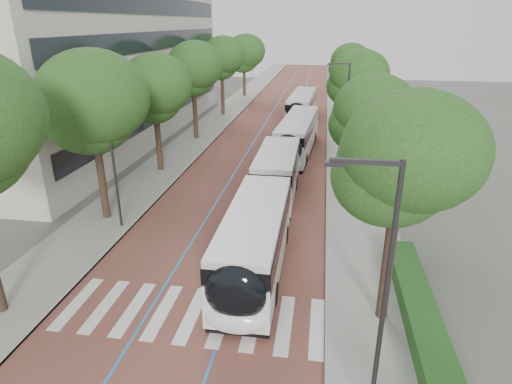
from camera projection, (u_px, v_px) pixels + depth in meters
ground at (180, 331)px, 16.36m from camera, size 160.00×160.00×0.00m
road at (282, 117)px, 53.06m from camera, size 11.00×140.00×0.02m
sidewalk_left at (223, 115)px, 54.12m from camera, size 4.00×140.00×0.12m
sidewalk_right at (344, 118)px, 51.96m from camera, size 4.00×140.00×0.12m
kerb_left at (238, 115)px, 53.84m from camera, size 0.20×140.00×0.14m
kerb_right at (328, 118)px, 52.24m from camera, size 0.20×140.00×0.14m
zebra_crossing at (192, 314)px, 17.24m from camera, size 10.55×3.60×0.01m
lane_line_left at (269, 116)px, 53.28m from camera, size 0.12×126.00×0.01m
lane_line_right at (295, 117)px, 52.82m from camera, size 0.12×126.00×0.01m
office_building at (76, 65)px, 42.25m from camera, size 18.11×40.00×14.00m
hedge at (430, 346)px, 14.86m from camera, size 1.20×14.00×0.80m
streetlight_near at (380, 283)px, 10.87m from camera, size 1.82×0.20×8.00m
streetlight_far at (344, 106)px, 33.81m from camera, size 1.82×0.20×8.00m
lamp_post_left at (113, 159)px, 23.05m from camera, size 0.14×0.14×8.00m
trees_left at (183, 75)px, 37.76m from camera, size 6.00×60.90×9.91m
trees_right at (359, 91)px, 33.64m from camera, size 5.36×46.88×8.47m
lead_bus at (266, 208)px, 23.11m from camera, size 2.62×18.41×3.20m
bus_queued_0 at (297, 136)px, 37.58m from camera, size 3.34×12.54×3.20m
bus_queued_1 at (302, 108)px, 50.18m from camera, size 3.09×12.50×3.20m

